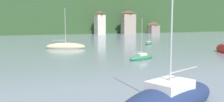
% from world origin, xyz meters
% --- Properties ---
extents(wooded_hillside, '(352.00, 75.36, 48.31)m').
position_xyz_m(wooded_hillside, '(12.44, 172.54, 8.87)').
color(wooded_hillside, '#2D4C28').
rests_on(wooded_hillside, ground_plane).
extents(shore_building_west, '(3.91, 4.97, 10.38)m').
position_xyz_m(shore_building_west, '(28.21, 123.60, 5.05)').
color(shore_building_west, beige).
rests_on(shore_building_west, ground_plane).
extents(shore_building_westcentral, '(6.42, 3.90, 10.83)m').
position_xyz_m(shore_building_westcentral, '(42.32, 123.09, 5.27)').
color(shore_building_westcentral, gray).
rests_on(shore_building_westcentral, ground_plane).
extents(shore_building_central, '(5.18, 4.06, 5.73)m').
position_xyz_m(shore_building_central, '(56.42, 123.17, 2.79)').
color(shore_building_central, gray).
rests_on(shore_building_central, ground_plane).
extents(sailboat_far_1, '(3.86, 3.86, 5.12)m').
position_xyz_m(sailboat_far_1, '(19.50, 71.19, 0.23)').
color(sailboat_far_1, '#2D754C').
rests_on(sailboat_far_1, ground_plane).
extents(sailboat_near_5, '(8.59, 5.15, 10.31)m').
position_xyz_m(sailboat_near_5, '(-3.23, 34.68, 0.47)').
color(sailboat_near_5, navy).
rests_on(sailboat_near_5, ground_plane).
extents(sailboat_far_6, '(7.69, 4.89, 8.13)m').
position_xyz_m(sailboat_far_6, '(-0.56, 69.65, 0.35)').
color(sailboat_far_6, '#CCBC8E').
rests_on(sailboat_far_6, ground_plane).
extents(sailboat_mid_10, '(4.45, 2.38, 5.75)m').
position_xyz_m(sailboat_mid_10, '(5.14, 51.25, 0.26)').
color(sailboat_mid_10, '#2D754C').
rests_on(sailboat_mid_10, ground_plane).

